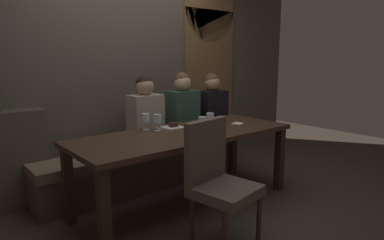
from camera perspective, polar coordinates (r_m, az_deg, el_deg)
The scene contains 16 objects.
ground at distance 3.51m, azimuth -1.02°, elevation -13.90°, with size 9.00×9.00×0.00m, color #382D26.
back_wall_tiled at distance 4.22m, azimuth -11.70°, elevation 10.97°, with size 6.00×0.12×3.00m, color brown.
arched_door at distance 4.95m, azimuth 2.86°, elevation 9.50°, with size 0.90×0.05×2.55m.
dining_table at distance 3.29m, azimuth -1.06°, elevation -3.51°, with size 2.20×0.84×0.74m.
banquette_bench at distance 3.96m, azimuth -7.43°, elevation -7.55°, with size 2.50×0.44×0.45m.
chair_near_side at distance 2.63m, azimuth 4.23°, elevation -9.32°, with size 0.51×0.51×0.98m.
diner_redhead at distance 3.80m, azimuth -7.81°, elevation 1.07°, with size 0.36×0.24×0.81m.
diner_bearded at distance 4.09m, azimuth -1.58°, elevation 1.92°, with size 0.36×0.24×0.82m.
diner_far_end at distance 4.38m, azimuth 3.36°, elevation 2.31°, with size 0.36×0.24×0.80m.
wine_glass_end_left at distance 3.16m, azimuth 1.75°, elevation -0.39°, with size 0.08×0.08×0.16m.
wine_glass_near_left at distance 3.32m, azimuth -5.80°, elevation 0.08°, with size 0.08×0.08×0.16m.
wine_glass_center_front at distance 3.38m, azimuth -7.77°, elevation 0.31°, with size 0.08×0.08×0.16m.
wine_glass_center_back at distance 3.38m, azimuth 3.06°, elevation 0.33°, with size 0.08×0.08×0.16m.
dessert_plate at distance 3.47m, azimuth -3.21°, elevation -1.07°, with size 0.19×0.19×0.05m.
fork_on_table at distance 3.41m, azimuth -5.36°, elevation -1.50°, with size 0.02×0.17×0.01m, color silver.
folded_napkin at distance 3.70m, azimuth 7.67°, elevation -0.59°, with size 0.11×0.10×0.01m, color silver.
Camera 1 is at (-1.99, -2.50, 1.45)m, focal length 31.91 mm.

